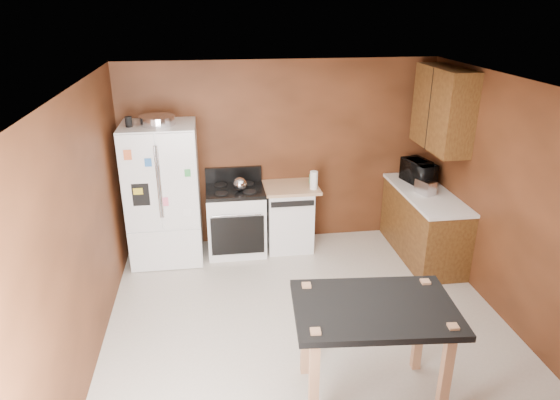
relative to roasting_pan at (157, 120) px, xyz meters
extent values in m
plane|color=beige|center=(1.54, -1.85, -1.85)|extent=(4.50, 4.50, 0.00)
plane|color=white|center=(1.54, -1.85, 0.65)|extent=(4.50, 4.50, 0.00)
plane|color=brown|center=(1.54, 0.40, -0.60)|extent=(4.20, 0.00, 4.20)
plane|color=brown|center=(1.54, -4.10, -0.60)|extent=(4.20, 0.00, 4.20)
plane|color=brown|center=(-0.56, -1.85, -0.60)|extent=(0.00, 4.50, 4.50)
plane|color=brown|center=(3.64, -1.85, -0.60)|extent=(0.00, 4.50, 4.50)
cylinder|color=silver|center=(0.00, 0.00, 0.00)|extent=(0.43, 0.43, 0.11)
cylinder|color=black|center=(-0.33, -0.07, 0.01)|extent=(0.08, 0.08, 0.12)
sphere|color=silver|center=(0.96, -0.01, -0.86)|extent=(0.18, 0.18, 0.18)
cylinder|color=white|center=(1.93, -0.05, -0.84)|extent=(0.13, 0.13, 0.24)
cylinder|color=#44B06B|center=(1.97, 0.18, -0.91)|extent=(0.13, 0.13, 0.12)
cube|color=silver|center=(3.29, -0.45, -0.86)|extent=(0.23, 0.28, 0.18)
imported|color=black|center=(3.36, -0.03, -0.82)|extent=(0.44, 0.56, 0.28)
cube|color=white|center=(-0.01, 0.02, -0.95)|extent=(0.90, 0.75, 1.80)
cube|color=white|center=(-0.23, -0.37, -0.67)|extent=(0.43, 0.02, 1.20)
cube|color=white|center=(0.22, -0.37, -0.67)|extent=(0.43, 0.02, 1.20)
cube|color=white|center=(-0.01, -0.37, -1.57)|extent=(0.88, 0.02, 0.54)
cube|color=black|center=(-0.23, -0.37, -0.80)|extent=(0.20, 0.01, 0.28)
cylinder|color=silver|center=(-0.02, -0.39, -0.65)|extent=(0.02, 0.02, 0.90)
cylinder|color=silver|center=(0.01, -0.39, -0.65)|extent=(0.02, 0.02, 0.90)
cube|color=orange|center=(-0.33, -0.39, -0.30)|extent=(0.09, 0.00, 0.12)
cube|color=#2B67B8|center=(-0.11, -0.39, -0.40)|extent=(0.08, 0.00, 0.10)
cube|color=green|center=(0.33, -0.39, -0.55)|extent=(0.07, 0.00, 0.09)
cube|color=gold|center=(-0.26, -0.39, -0.75)|extent=(0.11, 0.00, 0.08)
cube|color=pink|center=(0.04, -0.39, -0.90)|extent=(0.08, 0.00, 0.11)
cube|color=white|center=(0.29, -0.39, -1.05)|extent=(0.09, 0.00, 0.10)
cube|color=white|center=(0.90, 0.07, -1.43)|extent=(0.76, 0.65, 0.85)
cube|color=black|center=(0.90, 0.07, -0.98)|extent=(0.76, 0.65, 0.05)
cube|color=black|center=(0.90, 0.36, -0.85)|extent=(0.76, 0.06, 0.20)
cube|color=black|center=(0.90, -0.27, -1.47)|extent=(0.68, 0.02, 0.52)
cylinder|color=silver|center=(0.90, -0.27, -1.18)|extent=(0.62, 0.02, 0.02)
cylinder|color=black|center=(0.72, 0.23, -0.95)|extent=(0.17, 0.17, 0.02)
cylinder|color=black|center=(1.08, 0.23, -0.95)|extent=(0.17, 0.17, 0.02)
cylinder|color=black|center=(0.72, -0.09, -0.95)|extent=(0.17, 0.17, 0.02)
cylinder|color=black|center=(1.08, -0.09, -0.95)|extent=(0.17, 0.17, 0.02)
cube|color=white|center=(1.62, 0.10, -1.43)|extent=(0.60, 0.60, 0.85)
cube|color=black|center=(1.62, -0.22, -1.09)|extent=(0.56, 0.02, 0.07)
cube|color=tan|center=(1.62, 0.10, -0.98)|extent=(0.78, 0.62, 0.04)
cube|color=brown|center=(3.34, -0.40, -1.42)|extent=(0.60, 1.55, 0.86)
cube|color=white|center=(3.34, -0.40, -0.97)|extent=(0.63, 1.58, 0.04)
cube|color=brown|center=(3.47, -0.30, 0.10)|extent=(0.35, 1.05, 1.00)
cube|color=black|center=(3.29, -0.30, 0.10)|extent=(0.01, 0.01, 1.00)
cube|color=black|center=(1.86, -2.79, -0.97)|extent=(1.37, 0.98, 0.05)
cube|color=#AE7A54|center=(1.37, -2.43, -1.39)|extent=(0.08, 0.08, 0.94)
cube|color=#AE7A54|center=(2.41, -2.52, -1.39)|extent=(0.08, 0.08, 0.94)
cube|color=#AE7A54|center=(1.32, -3.07, -1.39)|extent=(0.08, 0.08, 0.94)
cube|color=#AE7A54|center=(2.35, -3.16, -1.39)|extent=(0.08, 0.08, 0.94)
camera|label=1|loc=(0.63, -6.05, 1.35)|focal=32.00mm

